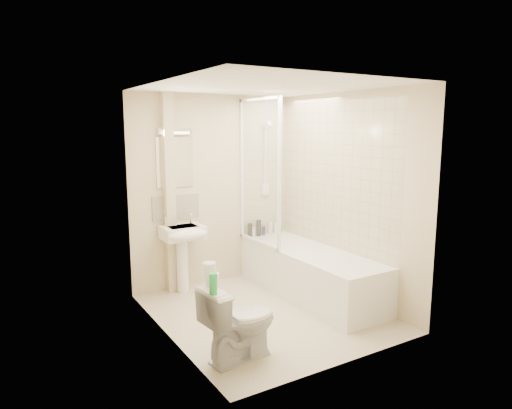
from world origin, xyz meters
TOP-DOWN VIEW (x-y plane):
  - floor at (0.00, 0.00)m, footprint 2.50×2.50m
  - wall_back at (0.00, 1.25)m, footprint 2.20×0.02m
  - wall_left at (-1.10, 0.00)m, footprint 0.02×2.50m
  - wall_right at (1.10, 0.00)m, footprint 0.02×2.50m
  - ceiling at (0.00, 0.00)m, footprint 2.20×2.50m
  - tile_back at (0.75, 1.24)m, footprint 0.70×0.01m
  - tile_right at (1.09, 0.20)m, footprint 0.01×2.10m
  - pipe_boxing at (-0.62, 1.19)m, footprint 0.12×0.12m
  - splashback at (-0.52, 1.24)m, footprint 0.60×0.02m
  - mirror at (-0.52, 1.24)m, footprint 0.46×0.01m
  - strip_light at (-0.52, 1.22)m, footprint 0.42×0.07m
  - bathtub at (0.75, 0.20)m, footprint 0.70×2.10m
  - shower_screen at (0.40, 0.80)m, footprint 0.04×0.92m
  - shower_fixture at (0.75, 1.19)m, footprint 0.10×0.16m
  - pedestal_sink at (-0.52, 1.01)m, footprint 0.49×0.46m
  - bottle_black_a at (0.48, 1.16)m, footprint 0.06×0.06m
  - bottle_white_a at (0.53, 1.16)m, footprint 0.05×0.05m
  - bottle_black_b at (0.62, 1.16)m, footprint 0.06×0.06m
  - bottle_blue at (0.69, 1.16)m, footprint 0.05×0.05m
  - bottle_cream at (0.81, 1.16)m, footprint 0.06×0.06m
  - bottle_white_b at (0.90, 1.16)m, footprint 0.06×0.06m
  - bottle_green at (0.96, 1.16)m, footprint 0.06×0.06m
  - toilet at (-0.72, -0.72)m, footprint 0.51×0.74m
  - toilet_roll_lower at (-0.93, -0.62)m, footprint 0.12×0.12m
  - toilet_roll_upper at (-0.97, -0.65)m, footprint 0.11×0.11m
  - green_bottle at (-1.02, -0.82)m, footprint 0.06×0.06m

SIDE VIEW (x-z plane):
  - floor at x=0.00m, z-range 0.00..0.00m
  - bathtub at x=0.75m, z-range 0.01..0.56m
  - toilet at x=-0.72m, z-range 0.00..0.68m
  - bottle_green at x=0.96m, z-range 0.55..0.65m
  - bottle_blue at x=0.69m, z-range 0.55..0.67m
  - bottle_white_a at x=0.53m, z-range 0.55..0.68m
  - bottle_white_b at x=0.90m, z-range 0.55..0.69m
  - bottle_cream at x=0.81m, z-range 0.55..0.71m
  - bottle_black_a at x=0.48m, z-range 0.55..0.73m
  - bottle_black_b at x=0.62m, z-range 0.55..0.76m
  - pedestal_sink at x=-0.52m, z-range 0.19..1.14m
  - toilet_roll_lower at x=-0.93m, z-range 0.68..0.78m
  - green_bottle at x=-1.02m, z-range 0.68..0.86m
  - toilet_roll_upper at x=-0.97m, z-range 0.78..0.89m
  - splashback at x=-0.52m, z-range 0.88..1.18m
  - wall_back at x=0.00m, z-range 0.00..2.40m
  - wall_left at x=-1.10m, z-range 0.00..2.40m
  - wall_right at x=1.10m, z-range 0.00..2.40m
  - pipe_boxing at x=-0.62m, z-range 0.00..2.40m
  - tile_back at x=0.75m, z-range 0.55..2.30m
  - tile_right at x=1.09m, z-range 0.55..2.30m
  - shower_screen at x=0.40m, z-range 0.55..2.35m
  - shower_fixture at x=0.75m, z-range 1.05..2.04m
  - mirror at x=-0.52m, z-range 1.28..1.88m
  - strip_light at x=-0.52m, z-range 1.92..1.98m
  - ceiling at x=0.00m, z-range 2.39..2.41m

